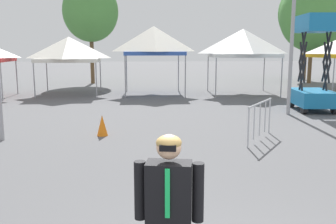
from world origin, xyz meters
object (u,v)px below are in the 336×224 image
at_px(canopy_tent_behind_right, 69,49).
at_px(person_foreground, 169,212).
at_px(traffic_cone_lot_center, 102,125).
at_px(tree_behind_tents_center, 313,15).
at_px(tree_behind_tents_left, 91,11).
at_px(canopy_tent_right_of_center, 154,41).
at_px(canopy_tent_left_of_center, 243,43).
at_px(scissor_lift, 313,82).
at_px(tree_behind_tents_right, 308,13).
at_px(crowd_barrier_by_lift, 260,113).

xyz_separation_m(canopy_tent_behind_right, person_foreground, (3.95, -17.95, -1.45)).
bearing_deg(traffic_cone_lot_center, tree_behind_tents_center, 48.89).
bearing_deg(tree_behind_tents_left, canopy_tent_right_of_center, -58.50).
xyz_separation_m(canopy_tent_behind_right, canopy_tent_left_of_center, (9.54, -0.76, 0.34)).
relative_size(canopy_tent_behind_right, tree_behind_tents_center, 0.45).
bearing_deg(traffic_cone_lot_center, canopy_tent_right_of_center, 78.71).
bearing_deg(tree_behind_tents_left, person_foreground, -82.01).
bearing_deg(scissor_lift, tree_behind_tents_right, 66.54).
distance_m(canopy_tent_left_of_center, person_foreground, 18.16).
height_order(tree_behind_tents_left, crowd_barrier_by_lift, tree_behind_tents_left).
distance_m(canopy_tent_right_of_center, scissor_lift, 9.00).
height_order(canopy_tent_left_of_center, traffic_cone_lot_center, canopy_tent_left_of_center).
bearing_deg(tree_behind_tents_right, traffic_cone_lot_center, -128.31).
relative_size(tree_behind_tents_center, tree_behind_tents_right, 0.96).
height_order(canopy_tent_right_of_center, traffic_cone_lot_center, canopy_tent_right_of_center).
bearing_deg(canopy_tent_behind_right, canopy_tent_left_of_center, -4.56).
bearing_deg(person_foreground, tree_behind_tents_left, 97.99).
xyz_separation_m(scissor_lift, crowd_barrier_by_lift, (-3.80, -4.73, -0.42)).
bearing_deg(person_foreground, canopy_tent_right_of_center, 87.67).
xyz_separation_m(tree_behind_tents_right, tree_behind_tents_left, (-16.73, -1.58, -0.16)).
bearing_deg(tree_behind_tents_right, canopy_tent_left_of_center, -130.85).
xyz_separation_m(canopy_tent_behind_right, tree_behind_tents_right, (17.24, 8.14, 2.81)).
height_order(canopy_tent_behind_right, traffic_cone_lot_center, canopy_tent_behind_right).
relative_size(scissor_lift, tree_behind_tents_center, 0.52).
xyz_separation_m(canopy_tent_behind_right, traffic_cone_lot_center, (2.65, -10.33, -2.18)).
relative_size(tree_behind_tents_right, crowd_barrier_by_lift, 4.47).
height_order(canopy_tent_left_of_center, scissor_lift, scissor_lift).
bearing_deg(canopy_tent_left_of_center, scissor_lift, -76.73).
xyz_separation_m(canopy_tent_right_of_center, crowd_barrier_by_lift, (2.43, -10.98, -2.20)).
height_order(tree_behind_tents_center, tree_behind_tents_left, tree_behind_tents_center).
bearing_deg(traffic_cone_lot_center, canopy_tent_behind_right, 104.39).
bearing_deg(crowd_barrier_by_lift, canopy_tent_left_of_center, 76.80).
bearing_deg(person_foreground, canopy_tent_behind_right, 102.40).
height_order(canopy_tent_behind_right, crowd_barrier_by_lift, canopy_tent_behind_right).
relative_size(canopy_tent_right_of_center, tree_behind_tents_right, 0.48).
relative_size(canopy_tent_behind_right, tree_behind_tents_left, 0.46).
relative_size(tree_behind_tents_left, traffic_cone_lot_center, 11.87).
distance_m(scissor_lift, tree_behind_tents_right, 16.46).
bearing_deg(canopy_tent_left_of_center, canopy_tent_behind_right, 175.44).
bearing_deg(canopy_tent_right_of_center, tree_behind_tents_left, 121.50).
relative_size(crowd_barrier_by_lift, traffic_cone_lot_center, 2.84).
bearing_deg(canopy_tent_behind_right, person_foreground, -77.60).
bearing_deg(canopy_tent_right_of_center, canopy_tent_behind_right, 177.19).
distance_m(canopy_tent_behind_right, tree_behind_tents_center, 17.42).
height_order(canopy_tent_behind_right, canopy_tent_left_of_center, canopy_tent_left_of_center).
distance_m(tree_behind_tents_right, crowd_barrier_by_lift, 22.31).
bearing_deg(tree_behind_tents_right, tree_behind_tents_left, -174.60).
xyz_separation_m(person_foreground, traffic_cone_lot_center, (-1.30, 7.62, -0.73)).
relative_size(tree_behind_tents_right, tree_behind_tents_left, 1.07).
bearing_deg(crowd_barrier_by_lift, person_foreground, -115.04).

